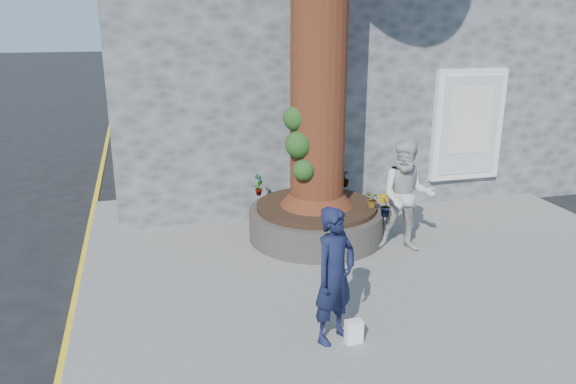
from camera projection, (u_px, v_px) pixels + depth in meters
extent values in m
plane|color=black|center=(304.00, 304.00, 7.70)|extent=(120.00, 120.00, 0.00)
cube|color=slate|center=(377.00, 259.00, 8.97)|extent=(9.00, 8.00, 0.12)
cube|color=yellow|center=(76.00, 297.00, 7.88)|extent=(0.10, 30.00, 0.01)
cube|color=#4A4D4F|center=(320.00, 48.00, 14.05)|extent=(10.00, 8.00, 6.00)
cube|color=white|center=(468.00, 125.00, 11.13)|extent=(1.50, 0.12, 2.20)
cube|color=silver|center=(470.00, 126.00, 11.08)|extent=(1.25, 0.04, 1.95)
cube|color=silver|center=(471.00, 121.00, 11.03)|extent=(0.90, 0.02, 1.30)
cylinder|color=black|center=(316.00, 223.00, 9.63)|extent=(2.30, 2.30, 0.52)
cylinder|color=black|center=(317.00, 206.00, 9.53)|extent=(2.04, 2.04, 0.08)
cone|color=#4E2113|center=(317.00, 184.00, 9.42)|extent=(1.24, 1.24, 0.70)
sphere|color=#123814|center=(299.00, 145.00, 8.91)|extent=(0.44, 0.44, 0.44)
sphere|color=#123814|center=(304.00, 170.00, 8.96)|extent=(0.36, 0.36, 0.36)
sphere|color=#123814|center=(296.00, 118.00, 8.90)|extent=(0.40, 0.40, 0.40)
imported|color=#121733|center=(335.00, 276.00, 6.41)|extent=(0.71, 0.64, 1.64)
imported|color=#BBB9B3|center=(407.00, 196.00, 8.93)|extent=(1.09, 0.98, 1.83)
cube|color=white|center=(354.00, 331.00, 6.54)|extent=(0.20, 0.13, 0.28)
imported|color=gray|center=(258.00, 184.00, 9.93)|extent=(0.25, 0.26, 0.41)
imported|color=gray|center=(384.00, 205.00, 8.89)|extent=(0.28, 0.28, 0.37)
imported|color=gray|center=(345.00, 179.00, 10.46)|extent=(0.18, 0.18, 0.31)
imported|color=gray|center=(373.00, 199.00, 9.32)|extent=(0.26, 0.29, 0.29)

